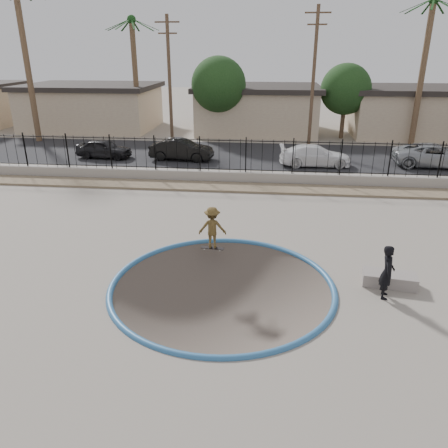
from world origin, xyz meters
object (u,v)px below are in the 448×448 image
Objects in this scene: skater at (212,230)px; videographer at (387,272)px; car_a at (104,149)px; car_d at (435,155)px; car_c at (315,156)px; skateboard at (213,248)px; car_b at (182,150)px; concrete_ledge at (389,279)px.

videographer is (5.49, -2.69, 0.05)m from skater.
car_d is (21.14, 0.00, 0.07)m from car_a.
videographer is 0.38× the size of car_c.
skateboard is 16.21m from car_a.
car_a is at bearing 92.42° from car_d.
skater is 0.38× the size of car_b.
videographer is 15.48m from car_c.
car_b reaches higher than car_a.
car_c reaches higher than car_a.
car_b is 0.82× the size of car_d.
car_a is 13.83m from car_c.
skater is 0.97× the size of concrete_ledge.
skateboard is 18.03m from car_d.
videographer is at bearing -145.76° from car_b.
skateboard is at bearing -159.89° from car_b.
concrete_ledge is at bearing -143.74° from car_b.
concrete_ledge is 0.32× the size of car_d.
concrete_ledge is (5.80, -1.95, 0.14)m from skateboard.
videographer is 18.59m from car_b.
videographer is at bearing 179.16° from car_c.
skater reaches higher than concrete_ledge.
car_c is 7.35m from car_d.
car_d is at bearing -88.79° from car_c.
skateboard is 0.21× the size of car_b.
car_d reaches higher than car_c.
car_d is (15.88, 0.00, 0.02)m from car_b.
videographer is at bearing -113.22° from concrete_ledge.
skateboard is (0.00, 0.00, -0.71)m from skater.
skateboard is at bearing 140.47° from car_d.
videographer is at bearing 160.25° from car_d.
car_d is at bearing -85.43° from car_a.
concrete_ledge is at bearing -12.36° from skateboard.
skateboard is 13.63m from car_c.
skater is at bearing 156.03° from car_c.
car_c is at bearing 75.96° from skateboard.
videographer is at bearing 149.39° from skater.
car_a is 0.73× the size of car_d.
videographer is 21.71m from car_a.
videographer is 17.37m from car_d.
car_c is at bearing -90.05° from car_b.
car_d reaches higher than car_a.
skater is 13.94m from car_b.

